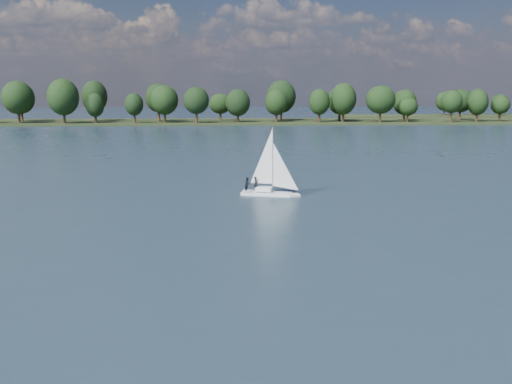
% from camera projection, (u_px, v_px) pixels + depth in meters
% --- Properties ---
extents(ground, '(700.00, 700.00, 0.00)m').
position_uv_depth(ground, '(253.00, 153.00, 110.19)').
color(ground, '#233342').
rests_on(ground, ground).
extents(far_shore, '(660.00, 40.00, 1.50)m').
position_uv_depth(far_shore, '(237.00, 123.00, 220.31)').
color(far_shore, black).
rests_on(far_shore, ground).
extents(sailboat, '(6.39, 3.45, 8.10)m').
position_uv_depth(sailboat, '(267.00, 176.00, 64.41)').
color(sailboat, white).
rests_on(sailboat, ground).
extents(treeline, '(562.13, 74.04, 17.30)m').
position_uv_depth(treeline, '(230.00, 102.00, 214.41)').
color(treeline, black).
rests_on(treeline, ground).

